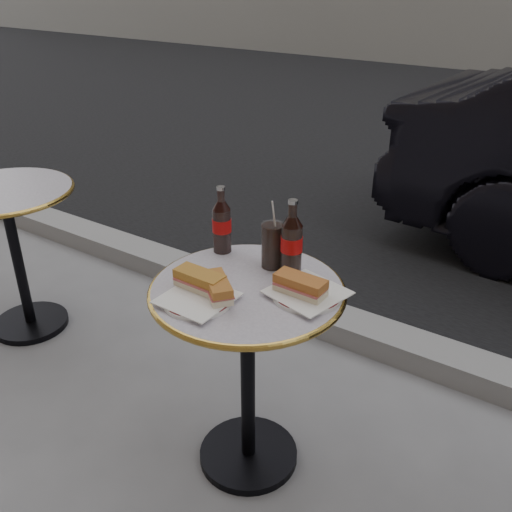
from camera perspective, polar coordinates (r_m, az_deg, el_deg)
The scene contains 12 objects.
ground at distance 2.25m, azimuth -0.75°, elevation -19.42°, with size 80.00×80.00×0.00m, color slate.
curb at distance 2.82m, azimuth 9.71°, elevation -7.29°, with size 40.00×0.20×0.12m, color gray.
bistro_table at distance 2.00m, azimuth -0.82°, elevation -12.21°, with size 0.62×0.62×0.73m, color #BAB2C4, non-canonical shape.
bistro_table_second at distance 2.94m, azimuth -22.71°, elevation -0.49°, with size 0.62×0.62×0.73m, color #BAB2C4, non-canonical shape.
plate_left at distance 1.72m, azimuth -5.88°, elevation -4.42°, with size 0.21×0.21×0.01m, color white.
plate_right at distance 1.74m, azimuth 5.16°, elevation -3.85°, with size 0.22×0.22×0.01m, color white.
sandwich_left_a at distance 1.74m, azimuth -5.64°, elevation -2.54°, with size 0.16×0.07×0.06m, color #B3772D.
sandwich_left_b at distance 1.71m, azimuth -3.85°, elevation -3.24°, with size 0.15×0.07×0.05m, color #AD682C.
sandwich_right at distance 1.72m, azimuth 4.45°, elevation -3.03°, with size 0.16×0.07×0.05m, color #B3652D.
cola_bottle_left at distance 1.96m, azimuth -3.46°, elevation 3.67°, with size 0.07×0.07×0.24m, color black, non-canonical shape.
cola_bottle_right at distance 1.81m, azimuth 3.60°, elevation 1.87°, with size 0.07×0.07×0.26m, color black, non-canonical shape.
cola_glass at distance 1.87m, azimuth 1.66°, elevation 1.09°, with size 0.08×0.08×0.16m, color black.
Camera 1 is at (0.88, -1.26, 1.64)m, focal length 40.00 mm.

